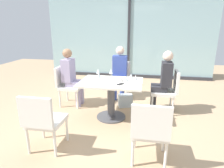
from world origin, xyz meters
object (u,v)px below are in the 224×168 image
at_px(handbag_0, 125,101).
at_px(wine_glass_1, 136,78).
at_px(chair_front_right, 150,129).
at_px(person_far_right, 163,79).
at_px(wine_glass_4, 126,79).
at_px(chair_front_left, 43,119).
at_px(dining_table_main, 111,92).
at_px(wine_glass_0, 111,71).
at_px(coffee_cup, 121,79).
at_px(cell_phone_on_table, 120,84).
at_px(wine_glass_2, 99,76).
at_px(wine_glass_5, 131,76).
at_px(chair_far_left, 67,83).
at_px(chair_near_window, 120,77).
at_px(person_near_window, 120,70).
at_px(chair_far_right, 168,89).
at_px(person_far_left, 71,75).
at_px(wine_glass_3, 98,71).

bearing_deg(handbag_0, wine_glass_1, -89.91).
distance_m(chair_front_right, handbag_0, 1.89).
relative_size(person_far_right, wine_glass_4, 6.81).
bearing_deg(wine_glass_4, chair_front_left, -137.21).
bearing_deg(dining_table_main, wine_glass_1, -18.83).
bearing_deg(wine_glass_0, coffee_cup, -42.37).
height_order(chair_front_left, cell_phone_on_table, chair_front_left).
bearing_deg(wine_glass_2, wine_glass_5, 6.44).
bearing_deg(wine_glass_4, person_far_right, 47.82).
distance_m(chair_far_left, wine_glass_2, 1.13).
bearing_deg(wine_glass_5, chair_near_window, 106.42).
distance_m(wine_glass_4, cell_phone_on_table, 0.20).
distance_m(person_far_right, wine_glass_1, 0.83).
xyz_separation_m(wine_glass_2, wine_glass_4, (0.51, -0.13, 0.00)).
xyz_separation_m(dining_table_main, wine_glass_2, (-0.20, -0.12, 0.33)).
height_order(chair_front_left, coffee_cup, chair_front_left).
relative_size(chair_front_left, person_near_window, 0.69).
bearing_deg(person_far_right, coffee_cup, -151.06).
bearing_deg(person_near_window, wine_glass_2, -99.25).
xyz_separation_m(dining_table_main, coffee_cup, (0.18, 0.04, 0.25)).
xyz_separation_m(chair_near_window, chair_far_left, (-1.08, -0.73, 0.00)).
height_order(wine_glass_2, cell_phone_on_table, wine_glass_2).
xyz_separation_m(chair_far_right, wine_glass_1, (-0.62, -0.63, 0.37)).
bearing_deg(cell_phone_on_table, chair_near_window, 126.59).
distance_m(chair_near_window, person_far_left, 1.23).
distance_m(chair_front_right, wine_glass_5, 1.26).
bearing_deg(coffee_cup, wine_glass_3, 159.63).
xyz_separation_m(chair_near_window, wine_glass_3, (-0.30, -0.99, 0.37)).
height_order(person_far_left, cell_phone_on_table, person_far_left).
relative_size(chair_front_left, person_far_right, 0.69).
relative_size(chair_front_right, wine_glass_3, 4.70).
relative_size(wine_glass_0, wine_glass_4, 1.00).
distance_m(chair_near_window, wine_glass_1, 1.49).
xyz_separation_m(person_far_left, wine_glass_5, (1.35, -0.53, 0.16)).
height_order(wine_glass_5, coffee_cup, wine_glass_5).
distance_m(chair_far_right, wine_glass_4, 1.13).
bearing_deg(wine_glass_3, chair_front_left, -106.43).
relative_size(dining_table_main, person_far_right, 0.91).
bearing_deg(wine_glass_4, dining_table_main, 140.13).
bearing_deg(wine_glass_1, person_near_window, 110.05).
distance_m(wine_glass_3, cell_phone_on_table, 0.63).
bearing_deg(wine_glass_3, wine_glass_4, -37.97).
relative_size(coffee_cup, cell_phone_on_table, 0.62).
xyz_separation_m(person_near_window, person_far_right, (0.97, -0.62, 0.00)).
relative_size(person_far_left, coffee_cup, 14.00).
relative_size(dining_table_main, wine_glass_2, 6.23).
relative_size(chair_front_right, person_far_right, 0.69).
xyz_separation_m(wine_glass_0, wine_glass_1, (0.50, -0.40, 0.00)).
relative_size(dining_table_main, handbag_0, 3.84).
relative_size(chair_near_window, wine_glass_1, 4.70).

